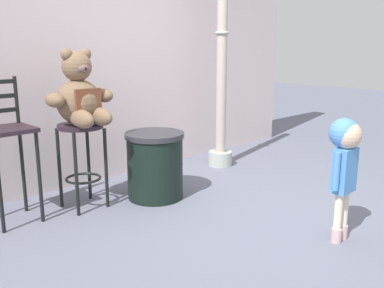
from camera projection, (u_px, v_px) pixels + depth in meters
name	position (u px, v px, depth m)	size (l,w,h in m)	color
ground_plane	(236.00, 222.00, 3.80)	(24.00, 24.00, 0.00)	slate
building_wall	(100.00, 9.00, 4.78)	(6.23, 0.30, 3.79)	silver
bar_stool_with_teddy	(82.00, 148.00, 4.02)	(0.41, 0.41, 0.80)	#2A1D26
teddy_bear	(80.00, 97.00, 3.89)	(0.63, 0.57, 0.68)	brown
child_walking	(345.00, 153.00, 3.29)	(0.31, 0.25, 0.98)	#CFA5A5
trash_bin	(155.00, 165.00, 4.33)	(0.58, 0.58, 0.67)	black
lamppost	(222.00, 76.00, 5.31)	(0.30, 0.30, 2.85)	#A4ABA3
bar_chair_empty	(7.00, 140.00, 3.67)	(0.40, 0.40, 1.24)	#2A1D26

